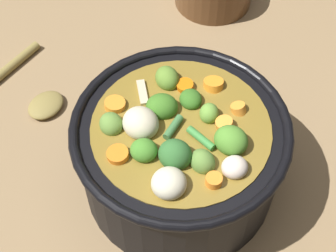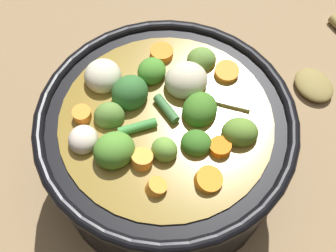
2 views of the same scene
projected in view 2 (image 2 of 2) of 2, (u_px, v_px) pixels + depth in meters
ground_plane at (166, 170)px, 0.59m from camera, size 1.10×1.10×0.00m
cooking_pot at (166, 145)px, 0.53m from camera, size 0.29×0.29×0.16m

